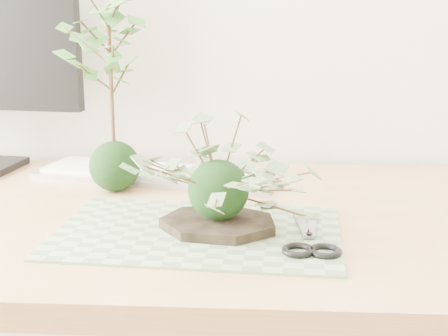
{
  "coord_description": "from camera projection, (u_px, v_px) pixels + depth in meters",
  "views": [
    {
      "loc": [
        0.05,
        0.23,
        1.07
      ],
      "look_at": [
        0.0,
        1.14,
        0.84
      ],
      "focal_mm": 50.0,
      "sensor_mm": 36.0,
      "label": 1
    }
  ],
  "objects": [
    {
      "name": "maple_kokedama",
      "position": [
        109.0,
        41.0,
        1.11
      ],
      "size": [
        0.26,
        0.26,
        0.4
      ],
      "rotation": [
        0.0,
        0.0,
        0.29
      ],
      "color": "black",
      "rests_on": "desk"
    },
    {
      "name": "keyboard",
      "position": [
        157.0,
        174.0,
        1.26
      ],
      "size": [
        0.52,
        0.25,
        0.02
      ],
      "rotation": [
        0.0,
        0.0,
        -0.21
      ],
      "color": "#B8B7C2",
      "rests_on": "desk"
    },
    {
      "name": "scissors",
      "position": [
        311.0,
        244.0,
        0.89
      ],
      "size": [
        0.08,
        0.19,
        0.01
      ],
      "rotation": [
        0.0,
        0.0,
        -0.01
      ],
      "color": "gray",
      "rests_on": "cutting_mat"
    },
    {
      "name": "desk",
      "position": [
        175.0,
        259.0,
        1.08
      ],
      "size": [
        1.6,
        0.7,
        0.74
      ],
      "color": "tan",
      "rests_on": "ground_plane"
    },
    {
      "name": "ivy_kokedama",
      "position": [
        218.0,
        162.0,
        0.94
      ],
      "size": [
        0.29,
        0.29,
        0.19
      ],
      "rotation": [
        0.0,
        0.0,
        0.09
      ],
      "color": "black",
      "rests_on": "stone_dish"
    },
    {
      "name": "cutting_mat",
      "position": [
        198.0,
        232.0,
        0.96
      ],
      "size": [
        0.45,
        0.32,
        0.0
      ],
      "primitive_type": "cube",
      "rotation": [
        0.0,
        0.0,
        -0.07
      ],
      "color": "#576F50",
      "rests_on": "desk"
    },
    {
      "name": "stone_dish",
      "position": [
        219.0,
        224.0,
        0.96
      ],
      "size": [
        0.21,
        0.21,
        0.01
      ],
      "primitive_type": "cylinder",
      "rotation": [
        0.0,
        0.0,
        -0.16
      ],
      "color": "black",
      "rests_on": "cutting_mat"
    }
  ]
}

